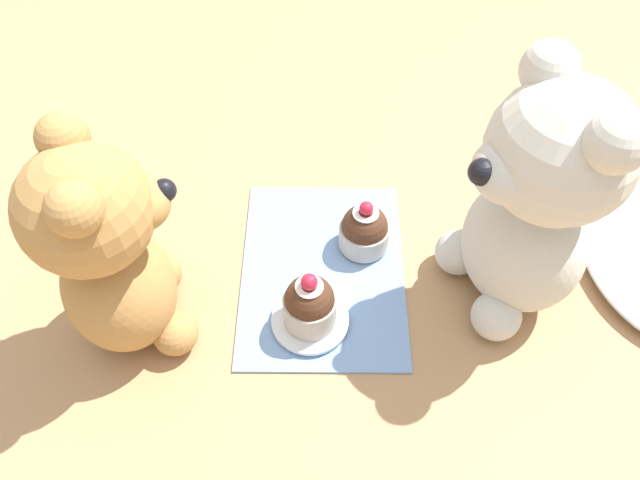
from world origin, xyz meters
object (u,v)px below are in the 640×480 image
object	(u,v)px
cupcake_near_cream_bear	(362,230)
cupcake_near_tan_bear	(307,304)
saucer_plate	(307,320)
teddy_bear_tan	(106,253)
teddy_bear_cream	(533,202)

from	to	relation	value
cupcake_near_cream_bear	cupcake_near_tan_bear	bearing A→B (deg)	-29.73
saucer_plate	teddy_bear_tan	bearing A→B (deg)	-90.01
cupcake_near_cream_bear	cupcake_near_tan_bear	xyz separation A→B (m)	(0.10, -0.06, 0.01)
cupcake_near_cream_bear	cupcake_near_tan_bear	distance (m)	0.12
teddy_bear_tan	cupcake_near_cream_bear	xyz separation A→B (m)	(-0.10, 0.24, -0.09)
teddy_bear_tan	saucer_plate	world-z (taller)	teddy_bear_tan
teddy_bear_cream	cupcake_near_cream_bear	bearing A→B (deg)	-128.94
teddy_bear_tan	saucer_plate	size ratio (longest dim) A/B	3.07
teddy_bear_tan	cupcake_near_tan_bear	size ratio (longest dim) A/B	3.29
teddy_bear_tan	teddy_bear_cream	bearing A→B (deg)	-103.40
teddy_bear_cream	saucer_plate	xyz separation A→B (m)	(0.05, -0.21, -0.13)
teddy_bear_cream	cupcake_near_cream_bear	distance (m)	0.19
saucer_plate	cupcake_near_cream_bear	bearing A→B (deg)	150.27
saucer_plate	cupcake_near_tan_bear	distance (m)	0.03
cupcake_near_tan_bear	teddy_bear_tan	bearing A→B (deg)	-90.01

